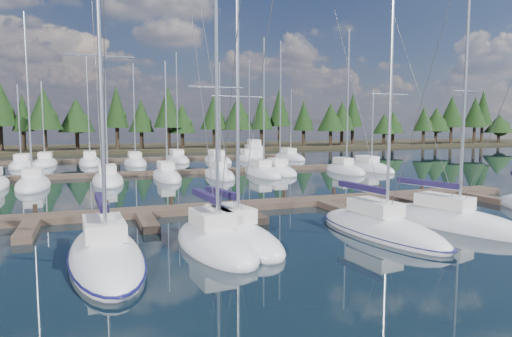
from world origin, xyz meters
name	(u,v)px	position (x,y,z in m)	size (l,w,h in m)	color
ground	(195,186)	(0.00, 30.00, 0.00)	(260.00, 260.00, 0.00)	black
far_shore	(134,148)	(0.00, 90.00, 0.30)	(220.00, 30.00, 0.60)	#2D2719
main_dock	(238,208)	(0.00, 17.36, 0.20)	(44.00, 6.13, 0.90)	#4B3B2F
back_docks	(162,165)	(0.00, 49.58, 0.20)	(50.00, 21.80, 0.40)	#4B3B2F
front_sailboat_1	(106,255)	(-8.40, 8.89, 0.28)	(3.37, 9.82, 14.92)	silver
front_sailboat_2	(215,242)	(-3.68, 9.29, 0.29)	(3.39, 7.69, 13.08)	silver
front_sailboat_3	(234,237)	(-2.58, 9.91, 0.28)	(4.21, 7.97, 12.45)	silver
front_sailboat_4	(380,229)	(4.92, 8.96, 0.28)	(3.75, 9.43, 12.82)	silver
front_sailboat_5	(450,221)	(9.60, 9.12, 0.29)	(4.97, 9.50, 13.30)	silver
back_sailboat_rows	(169,167)	(0.16, 44.97, 0.26)	(44.09, 32.97, 16.71)	silver
motor_yacht_right	(254,155)	(15.71, 57.89, 0.53)	(5.34, 10.22, 4.88)	silver
tree_line	(137,113)	(-0.11, 80.16, 7.44)	(186.15, 12.06, 13.45)	black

